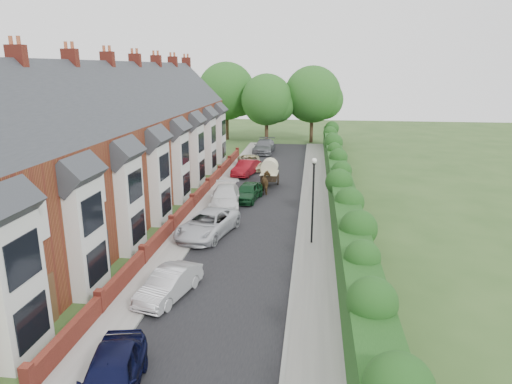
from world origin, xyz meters
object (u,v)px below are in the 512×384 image
car_white (225,197)px  car_green (248,192)px  car_navy (111,377)px  car_silver_b (208,224)px  horse_cart (269,171)px  lamppost (313,190)px  car_red (246,168)px  car_beige (250,163)px  car_silver_a (169,284)px  car_grey (264,146)px  horse (267,183)px

car_white → car_green: (1.40, 2.00, -0.06)m
car_navy → car_silver_b: (-0.27, 14.39, -0.00)m
car_green → horse_cart: (1.23, 4.53, 0.69)m
car_silver_b → lamppost: bearing=7.0°
car_red → car_beige: bearing=103.8°
car_red → car_silver_b: bearing=-76.1°
car_navy → car_white: bearing=79.4°
lamppost → car_silver_b: 6.88m
car_silver_a → horse_cart: horse_cart is taller
lamppost → car_red: bearing=110.5°
car_silver_b → horse_cart: (2.59, 12.48, 0.65)m
car_grey → horse_cart: bearing=-79.7°
car_navy → car_grey: (0.12, 42.74, 0.05)m
car_grey → car_navy: bearing=-87.7°
car_white → car_beige: car_white is taller
car_green → horse_cart: size_ratio=1.22×
car_navy → car_silver_a: car_navy is taller
car_red → horse: bearing=-53.3°
horse_cart → car_green: bearing=-105.2°
car_silver_a → car_grey: 36.24m
car_silver_a → car_green: size_ratio=0.96×
car_navy → car_green: size_ratio=1.07×
car_navy → car_silver_b: 14.39m
car_silver_a → car_red: bearing=104.6°
lamppost → car_green: lamppost is taller
horse_cart → car_red: bearing=123.3°
car_beige → car_grey: bearing=73.8°
lamppost → car_silver_a: bearing=-131.1°
car_silver_b → car_grey: (0.39, 28.35, 0.06)m
car_green → car_red: 8.64m
car_silver_a → car_green: 15.89m
car_silver_b → car_white: bearing=103.2°
car_silver_a → car_grey: bearing=103.9°
car_green → horse: 2.62m
car_beige → horse: size_ratio=2.43×
car_grey → horse_cart: size_ratio=1.64×
car_white → horse: bearing=52.1°
car_silver_b → car_white: size_ratio=1.02×
car_silver_b → car_white: (-0.04, 5.95, 0.02)m
car_silver_a → horse_cart: 20.54m
car_grey → car_white: bearing=-88.7°
car_navy → car_silver_a: (-0.22, 6.51, -0.10)m
lamppost → car_grey: 29.71m
car_beige → horse: (2.63, -8.89, 0.17)m
lamppost → car_red: 18.47m
lamppost → car_white: lamppost is taller
car_silver_a → car_navy: bearing=-73.6°
car_beige → car_grey: car_grey is taller
car_navy → car_white: (-0.31, 20.34, 0.01)m
lamppost → car_navy: bearing=-113.9°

